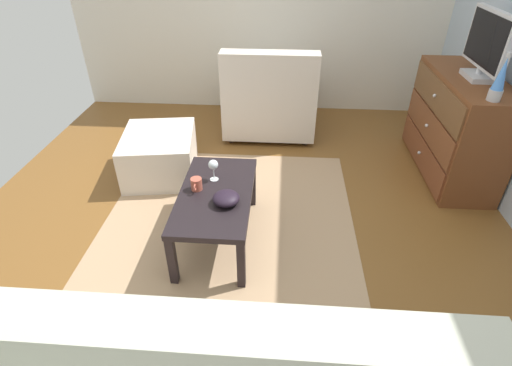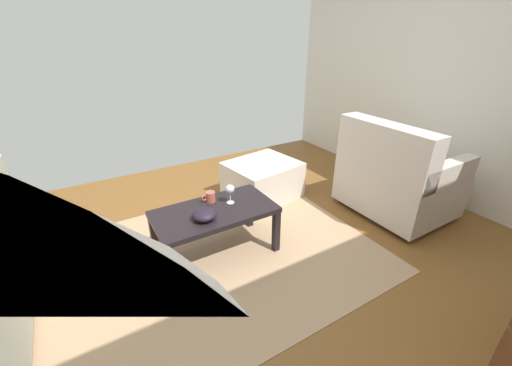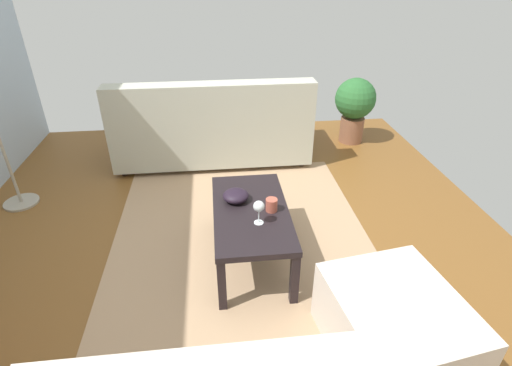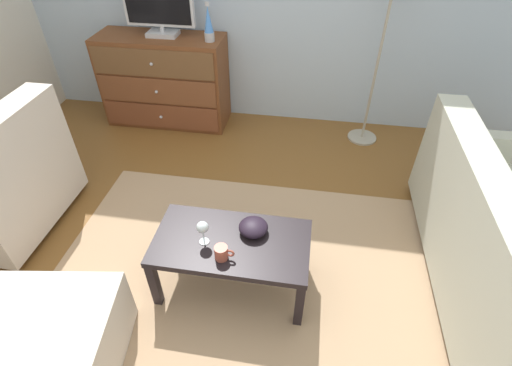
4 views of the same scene
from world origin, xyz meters
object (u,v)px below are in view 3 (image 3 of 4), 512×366
object	(u,v)px
wine_glass	(259,207)
mug	(271,205)
potted_plant	(355,104)
bowl_decorative	(236,196)
couch_large	(213,128)
coffee_table	(251,216)
ottoman	(394,327)

from	to	relation	value
wine_glass	mug	size ratio (longest dim) A/B	1.38
wine_glass	potted_plant	distance (m)	2.41
potted_plant	wine_glass	bearing A→B (deg)	147.33
bowl_decorative	couch_large	distance (m)	1.50
bowl_decorative	potted_plant	distance (m)	2.26
mug	wine_glass	bearing A→B (deg)	142.92
bowl_decorative	couch_large	world-z (taller)	couch_large
coffee_table	potted_plant	xyz separation A→B (m)	(1.88, -1.34, 0.08)
coffee_table	ottoman	xyz separation A→B (m)	(-0.84, -0.65, -0.16)
coffee_table	couch_large	xyz separation A→B (m)	(1.61, 0.22, -0.02)
wine_glass	ottoman	world-z (taller)	wine_glass
couch_large	potted_plant	bearing A→B (deg)	-80.31
coffee_table	potted_plant	bearing A→B (deg)	-35.43
coffee_table	bowl_decorative	bearing A→B (deg)	37.63
wine_glass	potted_plant	bearing A→B (deg)	-32.67
wine_glass	couch_large	xyz separation A→B (m)	(1.76, 0.26, -0.19)
wine_glass	mug	world-z (taller)	wine_glass
couch_large	bowl_decorative	bearing A→B (deg)	-174.83
coffee_table	bowl_decorative	xyz separation A→B (m)	(0.12, 0.09, 0.09)
coffee_table	bowl_decorative	world-z (taller)	bowl_decorative
couch_large	ottoman	bearing A→B (deg)	-160.40
bowl_decorative	ottoman	distance (m)	1.23
coffee_table	wine_glass	size ratio (longest dim) A/B	5.85
mug	bowl_decorative	distance (m)	0.26
wine_glass	mug	xyz separation A→B (m)	(0.13, -0.10, -0.07)
ottoman	potted_plant	bearing A→B (deg)	-14.24
coffee_table	mug	size ratio (longest dim) A/B	8.06
bowl_decorative	wine_glass	bearing A→B (deg)	-155.47
wine_glass	bowl_decorative	bearing A→B (deg)	24.53
coffee_table	ottoman	distance (m)	1.07
bowl_decorative	couch_large	size ratio (longest dim) A/B	0.09
couch_large	coffee_table	bearing A→B (deg)	-172.06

